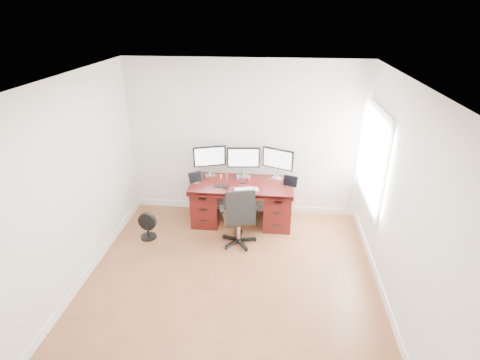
# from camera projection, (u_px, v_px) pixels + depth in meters

# --- Properties ---
(ground) EXTENTS (4.50, 4.50, 0.00)m
(ground) POSITION_uv_depth(u_px,v_px,m) (228.00, 294.00, 4.90)
(ground) COLOR brown
(ground) RESTS_ON ground
(back_wall) EXTENTS (4.00, 0.10, 2.70)m
(back_wall) POSITION_uv_depth(u_px,v_px,m) (245.00, 140.00, 6.36)
(back_wall) COLOR silver
(back_wall) RESTS_ON ground
(right_wall) EXTENTS (0.10, 4.50, 2.70)m
(right_wall) POSITION_uv_depth(u_px,v_px,m) (403.00, 207.00, 4.24)
(right_wall) COLOR silver
(right_wall) RESTS_ON ground
(desk) EXTENTS (1.70, 0.80, 0.75)m
(desk) POSITION_uv_depth(u_px,v_px,m) (242.00, 201.00, 6.38)
(desk) COLOR #460F0E
(desk) RESTS_ON ground
(office_chair) EXTENTS (0.65, 0.65, 1.00)m
(office_chair) POSITION_uv_depth(u_px,v_px,m) (239.00, 226.00, 5.78)
(office_chair) COLOR black
(office_chair) RESTS_ON ground
(floor_fan) EXTENTS (0.31, 0.26, 0.44)m
(floor_fan) POSITION_uv_depth(u_px,v_px,m) (147.00, 226.00, 6.00)
(floor_fan) COLOR black
(floor_fan) RESTS_ON ground
(monitor_left) EXTENTS (0.53, 0.21, 0.53)m
(monitor_left) POSITION_uv_depth(u_px,v_px,m) (210.00, 157.00, 6.36)
(monitor_left) COLOR silver
(monitor_left) RESTS_ON desk
(monitor_center) EXTENTS (0.55, 0.16, 0.53)m
(monitor_center) POSITION_uv_depth(u_px,v_px,m) (243.00, 159.00, 6.30)
(monitor_center) COLOR silver
(monitor_center) RESTS_ON desk
(monitor_right) EXTENTS (0.52, 0.26, 0.53)m
(monitor_right) POSITION_uv_depth(u_px,v_px,m) (278.00, 160.00, 6.25)
(monitor_right) COLOR silver
(monitor_right) RESTS_ON desk
(tablet_left) EXTENTS (0.23, 0.19, 0.19)m
(tablet_left) POSITION_uv_depth(u_px,v_px,m) (195.00, 178.00, 6.19)
(tablet_left) COLOR silver
(tablet_left) RESTS_ON desk
(tablet_right) EXTENTS (0.25, 0.14, 0.19)m
(tablet_right) POSITION_uv_depth(u_px,v_px,m) (290.00, 182.00, 6.05)
(tablet_right) COLOR silver
(tablet_right) RESTS_ON desk
(keyboard) EXTENTS (0.33, 0.21, 0.01)m
(keyboard) POSITION_uv_depth(u_px,v_px,m) (244.00, 189.00, 5.99)
(keyboard) COLOR silver
(keyboard) RESTS_ON desk
(trackpad) EXTENTS (0.18, 0.18, 0.01)m
(trackpad) POSITION_uv_depth(u_px,v_px,m) (254.00, 189.00, 5.99)
(trackpad) COLOR silver
(trackpad) RESTS_ON desk
(drawing_tablet) EXTENTS (0.25, 0.19, 0.01)m
(drawing_tablet) POSITION_uv_depth(u_px,v_px,m) (222.00, 186.00, 6.09)
(drawing_tablet) COLOR black
(drawing_tablet) RESTS_ON desk
(phone) EXTENTS (0.14, 0.09, 0.01)m
(phone) POSITION_uv_depth(u_px,v_px,m) (242.00, 183.00, 6.22)
(phone) COLOR black
(phone) RESTS_ON desk
(figurine_orange) EXTENTS (0.03, 0.03, 0.09)m
(figurine_orange) POSITION_uv_depth(u_px,v_px,m) (221.00, 176.00, 6.35)
(figurine_orange) COLOR #F79A44
(figurine_orange) RESTS_ON desk
(figurine_brown) EXTENTS (0.03, 0.03, 0.09)m
(figurine_brown) POSITION_uv_depth(u_px,v_px,m) (227.00, 176.00, 6.34)
(figurine_brown) COLOR brown
(figurine_brown) RESTS_ON desk
(figurine_blue) EXTENTS (0.03, 0.03, 0.09)m
(figurine_blue) POSITION_uv_depth(u_px,v_px,m) (237.00, 177.00, 6.33)
(figurine_blue) COLOR #4D89E6
(figurine_blue) RESTS_ON desk
(figurine_pink) EXTENTS (0.03, 0.03, 0.09)m
(figurine_pink) POSITION_uv_depth(u_px,v_px,m) (249.00, 177.00, 6.31)
(figurine_pink) COLOR pink
(figurine_pink) RESTS_ON desk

